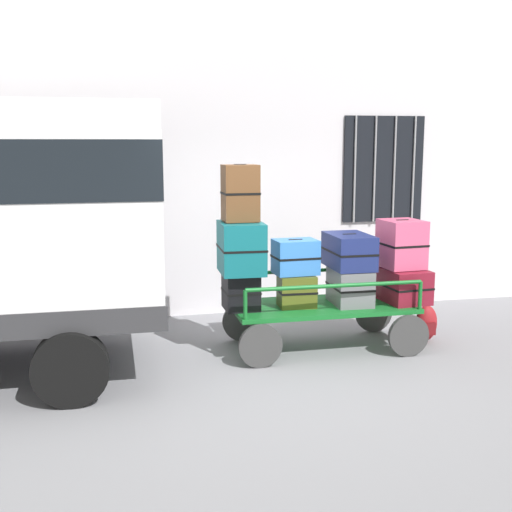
{
  "coord_description": "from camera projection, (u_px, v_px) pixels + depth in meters",
  "views": [
    {
      "loc": [
        -1.63,
        -6.41,
        2.39
      ],
      "look_at": [
        -0.07,
        0.59,
        1.13
      ],
      "focal_mm": 45.72,
      "sensor_mm": 36.0,
      "label": 1
    }
  ],
  "objects": [
    {
      "name": "suitcase_center_bottom",
      "position": [
        350.0,
        286.0,
        7.56
      ],
      "size": [
        0.44,
        0.6,
        0.42
      ],
      "color": "slate",
      "rests_on": "luggage_cart"
    },
    {
      "name": "ground_plane",
      "position": [
        275.0,
        369.0,
        6.93
      ],
      "size": [
        40.0,
        40.0,
        0.0
      ],
      "primitive_type": "plane",
      "color": "gray"
    },
    {
      "name": "suitcase_midright_middle",
      "position": [
        401.0,
        244.0,
        7.65
      ],
      "size": [
        0.49,
        0.53,
        0.57
      ],
      "color": "#CC4C72",
      "rests_on": "suitcase_midright_bottom"
    },
    {
      "name": "cart_railing",
      "position": [
        323.0,
        281.0,
        7.51
      ],
      "size": [
        2.05,
        0.92,
        0.34
      ],
      "color": "#146023",
      "rests_on": "luggage_cart"
    },
    {
      "name": "suitcase_left_top",
      "position": [
        240.0,
        193.0,
        7.14
      ],
      "size": [
        0.4,
        0.33,
        0.63
      ],
      "color": "brown",
      "rests_on": "suitcase_left_middle"
    },
    {
      "name": "building_wall",
      "position": [
        230.0,
        134.0,
        8.94
      ],
      "size": [
        12.0,
        0.38,
        5.0
      ],
      "color": "silver",
      "rests_on": "ground"
    },
    {
      "name": "suitcase_left_middle",
      "position": [
        241.0,
        248.0,
        7.2
      ],
      "size": [
        0.5,
        0.63,
        0.57
      ],
      "color": "#0F5960",
      "rests_on": "suitcase_left_bottom"
    },
    {
      "name": "backpack",
      "position": [
        426.0,
        323.0,
        7.89
      ],
      "size": [
        0.27,
        0.22,
        0.44
      ],
      "color": "maroon",
      "rests_on": "ground"
    },
    {
      "name": "suitcase_midright_bottom",
      "position": [
        399.0,
        283.0,
        7.76
      ],
      "size": [
        0.54,
        0.85,
        0.4
      ],
      "color": "maroon",
      "rests_on": "luggage_cart"
    },
    {
      "name": "suitcase_center_middle",
      "position": [
        349.0,
        251.0,
        7.55
      ],
      "size": [
        0.46,
        0.71,
        0.4
      ],
      "color": "navy",
      "rests_on": "suitcase_center_bottom"
    },
    {
      "name": "suitcase_midleft_middle",
      "position": [
        295.0,
        257.0,
        7.43
      ],
      "size": [
        0.51,
        0.39,
        0.4
      ],
      "color": "#3372C6",
      "rests_on": "suitcase_midleft_bottom"
    },
    {
      "name": "suitcase_midleft_bottom",
      "position": [
        297.0,
        291.0,
        7.43
      ],
      "size": [
        0.43,
        0.35,
        0.37
      ],
      "color": "#4C5119",
      "rests_on": "luggage_cart"
    },
    {
      "name": "luggage_cart",
      "position": [
        322.0,
        314.0,
        7.58
      ],
      "size": [
        2.19,
        1.05,
        0.53
      ],
      "color": "#146023",
      "rests_on": "ground"
    },
    {
      "name": "suitcase_left_bottom",
      "position": [
        241.0,
        291.0,
        7.31
      ],
      "size": [
        0.39,
        0.41,
        0.42
      ],
      "color": "black",
      "rests_on": "luggage_cart"
    }
  ]
}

